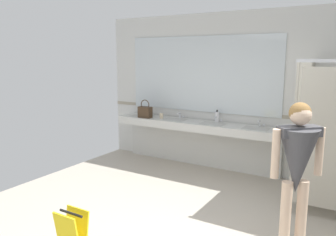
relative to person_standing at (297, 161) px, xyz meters
name	(u,v)px	position (x,y,z in m)	size (l,w,h in m)	color
wall_back	(266,94)	(-0.94, 2.27, 0.40)	(6.34, 0.12, 2.79)	silver
wall_back_tile_band	(264,115)	(-0.94, 2.21, 0.06)	(6.34, 0.01, 0.06)	#9E937F
vanity_counter	(196,133)	(-2.13, 2.01, -0.36)	(3.06, 0.52, 0.98)	silver
mirror_panel	(201,74)	(-2.13, 2.20, 0.71)	(2.96, 0.02, 1.37)	silver
person_standing	(297,161)	(0.00, 0.00, 0.00)	(0.56, 0.56, 1.58)	beige
handbag	(145,112)	(-3.11, 1.80, -0.01)	(0.25, 0.14, 0.35)	#3F2D1E
soap_dispenser	(217,117)	(-1.74, 2.09, -0.03)	(0.07, 0.07, 0.22)	white
paper_cup	(161,116)	(-2.80, 1.89, -0.07)	(0.07, 0.07, 0.10)	beige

